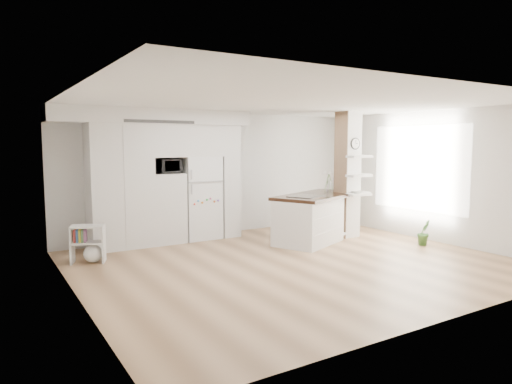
{
  "coord_description": "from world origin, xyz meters",
  "views": [
    {
      "loc": [
        -4.54,
        -6.15,
        2.01
      ],
      "look_at": [
        -0.21,
        0.9,
        1.14
      ],
      "focal_mm": 32.0,
      "sensor_mm": 36.0,
      "label": 1
    }
  ],
  "objects_px": {
    "floor_plant_a": "(424,232)",
    "kitchen_island": "(311,218)",
    "refrigerator": "(200,198)",
    "bookshelf": "(90,246)"
  },
  "relations": [
    {
      "from": "floor_plant_a",
      "to": "kitchen_island",
      "type": "bearing_deg",
      "value": 141.6
    },
    {
      "from": "floor_plant_a",
      "to": "refrigerator",
      "type": "bearing_deg",
      "value": 140.07
    },
    {
      "from": "refrigerator",
      "to": "bookshelf",
      "type": "bearing_deg",
      "value": -160.43
    },
    {
      "from": "refrigerator",
      "to": "floor_plant_a",
      "type": "xyz_separation_m",
      "value": [
        3.52,
        -2.95,
        -0.62
      ]
    },
    {
      "from": "bookshelf",
      "to": "floor_plant_a",
      "type": "relative_size",
      "value": 1.25
    },
    {
      "from": "kitchen_island",
      "to": "floor_plant_a",
      "type": "xyz_separation_m",
      "value": [
        1.75,
        -1.39,
        -0.25
      ]
    },
    {
      "from": "bookshelf",
      "to": "floor_plant_a",
      "type": "bearing_deg",
      "value": 2.29
    },
    {
      "from": "refrigerator",
      "to": "kitchen_island",
      "type": "bearing_deg",
      "value": -41.38
    },
    {
      "from": "bookshelf",
      "to": "floor_plant_a",
      "type": "xyz_separation_m",
      "value": [
        5.98,
        -2.08,
        -0.03
      ]
    },
    {
      "from": "floor_plant_a",
      "to": "bookshelf",
      "type": "bearing_deg",
      "value": 160.83
    }
  ]
}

